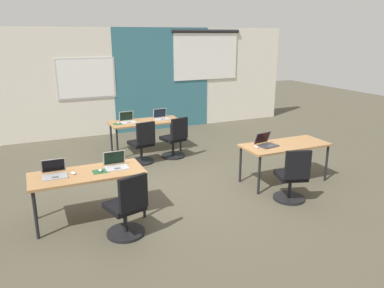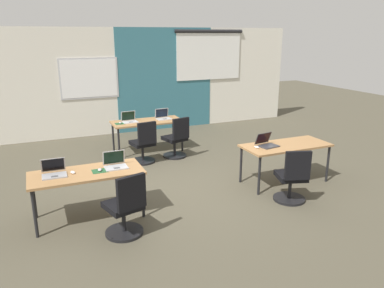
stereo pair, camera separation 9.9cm
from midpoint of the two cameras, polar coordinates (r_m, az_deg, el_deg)
The scene contains 20 objects.
ground_plane at distance 6.78m, azimuth -0.88°, elevation -6.26°, with size 24.00×24.00×0.00m.
back_wall_assembly at distance 10.33m, azimuth -9.77°, elevation 9.57°, with size 10.00×0.27×2.80m.
desk_near_left at distance 5.57m, azimuth -15.38°, elevation -4.75°, with size 1.60×0.70×0.72m.
desk_near_right at distance 6.91m, azimuth 14.60°, elevation -0.55°, with size 1.60×0.70×0.72m.
desk_far_center at distance 8.55m, azimuth -6.55°, elevation 3.15°, with size 1.60×0.70×0.72m.
laptop_far_right at distance 8.70m, azimuth -4.12°, elevation 4.20°, with size 0.35×0.29×0.24m.
chair_far_right at distance 8.13m, azimuth -2.07°, elevation 0.48°, with size 0.53×0.59×0.92m.
laptop_near_right_inner at distance 6.71m, azimuth 11.84°, elevation 0.11°, with size 0.38×0.36×0.23m.
mouse_near_right_inner at distance 6.56m, azimuth 10.34°, elevation -0.47°, with size 0.09×0.11×0.03m.
chair_near_right_inner at distance 6.20m, azimuth 15.59°, elevation -5.38°, with size 0.55×0.60×0.92m.
laptop_far_left at distance 8.48m, azimuth -9.26°, elevation 3.69°, with size 0.35×0.29×0.24m.
mousepad_far_left at distance 8.36m, azimuth -10.64°, elevation 3.10°, with size 0.22×0.19×0.00m.
mouse_far_left at distance 8.36m, azimuth -10.64°, elevation 3.23°, with size 0.08×0.11×0.03m.
chair_far_left at distance 7.83m, azimuth -7.06°, elevation -0.28°, with size 0.52×0.57×0.92m.
laptop_near_left_end at distance 5.55m, azimuth -19.97°, elevation -4.05°, with size 0.33×0.31×0.23m.
mouse_near_left_end at distance 5.55m, azimuth -17.37°, elevation -4.17°, with size 0.08×0.11×0.03m.
laptop_near_left_inner at distance 5.64m, azimuth -11.22°, elevation -3.01°, with size 0.33×0.28×0.23m.
mousepad_near_left_inner at distance 5.54m, azimuth -13.48°, elevation -4.05°, with size 0.22×0.19×0.00m.
mouse_near_left_inner at distance 5.53m, azimuth -13.49°, elevation -3.86°, with size 0.07×0.11×0.03m.
chair_near_left_inner at distance 5.08m, azimuth -9.60°, elevation -10.01°, with size 0.54×0.59×0.92m.
Camera 2 is at (-2.33, -5.79, 2.63)m, focal length 34.70 mm.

